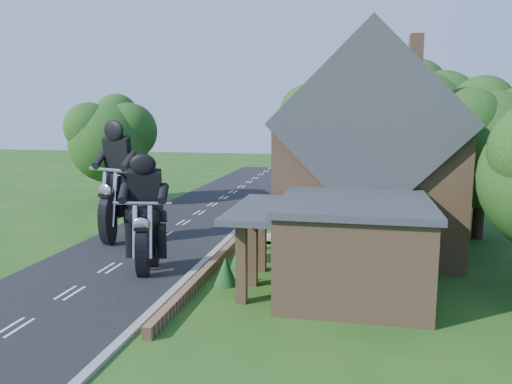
% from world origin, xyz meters
% --- Properties ---
extents(ground, '(120.00, 120.00, 0.00)m').
position_xyz_m(ground, '(0.00, 0.00, 0.00)').
color(ground, '#1F4814').
rests_on(ground, ground).
extents(road, '(7.00, 80.00, 0.02)m').
position_xyz_m(road, '(0.00, 0.00, 0.01)').
color(road, black).
rests_on(road, ground).
extents(kerb, '(0.30, 80.00, 0.12)m').
position_xyz_m(kerb, '(3.65, 0.00, 0.06)').
color(kerb, gray).
rests_on(kerb, ground).
extents(garden_wall, '(0.30, 22.00, 0.40)m').
position_xyz_m(garden_wall, '(4.30, 5.00, 0.20)').
color(garden_wall, '#896446').
rests_on(garden_wall, ground).
extents(house, '(9.54, 8.64, 10.24)m').
position_xyz_m(house, '(10.49, 6.00, 4.34)').
color(house, '#896446').
rests_on(house, ground).
extents(annex, '(7.05, 5.94, 3.44)m').
position_xyz_m(annex, '(9.87, -0.80, 1.77)').
color(annex, '#896446').
rests_on(annex, ground).
extents(tree_house_right, '(6.51, 6.00, 8.40)m').
position_xyz_m(tree_house_right, '(16.65, 8.62, 5.19)').
color(tree_house_right, black).
rests_on(tree_house_right, ground).
extents(tree_behind_house, '(7.81, 7.20, 10.08)m').
position_xyz_m(tree_behind_house, '(14.18, 16.14, 6.23)').
color(tree_behind_house, black).
rests_on(tree_behind_house, ground).
extents(tree_behind_left, '(6.94, 6.40, 9.16)m').
position_xyz_m(tree_behind_left, '(8.16, 17.13, 5.73)').
color(tree_behind_left, black).
rests_on(tree_behind_left, ground).
extents(tree_far_road, '(6.08, 5.60, 7.84)m').
position_xyz_m(tree_far_road, '(-6.86, 14.11, 4.84)').
color(tree_far_road, black).
rests_on(tree_far_road, ground).
extents(shrub_a, '(0.90, 0.90, 1.10)m').
position_xyz_m(shrub_a, '(5.30, -1.00, 0.55)').
color(shrub_a, '#133C1A').
rests_on(shrub_a, ground).
extents(shrub_b, '(0.90, 0.90, 1.10)m').
position_xyz_m(shrub_b, '(5.30, 1.50, 0.55)').
color(shrub_b, '#133C1A').
rests_on(shrub_b, ground).
extents(shrub_c, '(0.90, 0.90, 1.10)m').
position_xyz_m(shrub_c, '(5.30, 4.00, 0.55)').
color(shrub_c, '#133C1A').
rests_on(shrub_c, ground).
extents(shrub_d, '(0.90, 0.90, 1.10)m').
position_xyz_m(shrub_d, '(5.30, 9.00, 0.55)').
color(shrub_d, '#133C1A').
rests_on(shrub_d, ground).
extents(shrub_e, '(0.90, 0.90, 1.10)m').
position_xyz_m(shrub_e, '(5.30, 11.50, 0.55)').
color(shrub_e, '#133C1A').
rests_on(shrub_e, ground).
extents(shrub_f, '(0.90, 0.90, 1.10)m').
position_xyz_m(shrub_f, '(5.30, 14.00, 0.55)').
color(shrub_f, '#133C1A').
rests_on(shrub_f, ground).
extents(motorcycle_lead, '(0.62, 1.61, 1.46)m').
position_xyz_m(motorcycle_lead, '(1.78, -0.18, 0.73)').
color(motorcycle_lead, black).
rests_on(motorcycle_lead, ground).
extents(motorcycle_follow, '(1.15, 2.02, 1.83)m').
position_xyz_m(motorcycle_follow, '(-1.56, 4.19, 0.92)').
color(motorcycle_follow, black).
rests_on(motorcycle_follow, ground).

